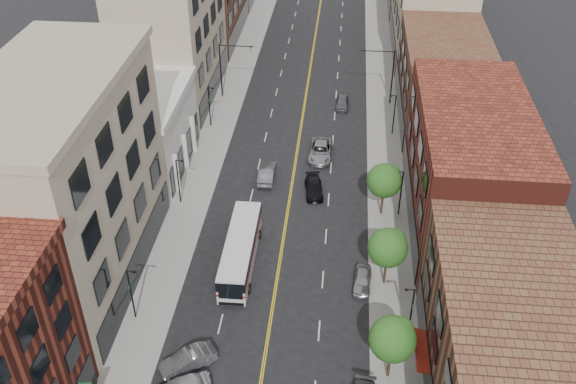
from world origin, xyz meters
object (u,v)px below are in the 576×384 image
(car_lane_a, at_px, (314,188))
(city_bus, at_px, (240,249))
(car_lane_behind, at_px, (267,173))
(car_lane_c, at_px, (342,102))
(car_angle_b, at_px, (188,360))
(car_parked_far, at_px, (362,280))
(car_lane_b, at_px, (320,151))

(car_lane_a, bearing_deg, city_bus, -124.28)
(car_lane_behind, distance_m, car_lane_c, 18.98)
(city_bus, bearing_deg, car_lane_behind, 86.75)
(car_angle_b, bearing_deg, city_bus, 134.44)
(car_parked_far, bearing_deg, car_angle_b, -138.30)
(car_lane_a, relative_size, car_lane_b, 0.79)
(car_lane_b, bearing_deg, city_bus, -107.10)
(car_parked_far, height_order, car_lane_a, car_parked_far)
(city_bus, bearing_deg, car_lane_c, 74.66)
(car_angle_b, xyz_separation_m, car_lane_c, (10.46, 43.02, -0.04))
(city_bus, bearing_deg, car_parked_far, -10.12)
(city_bus, relative_size, car_angle_b, 2.59)
(car_angle_b, bearing_deg, car_lane_b, 129.56)
(city_bus, distance_m, car_parked_far, 11.05)
(car_lane_b, bearing_deg, car_lane_c, 81.14)
(car_lane_behind, height_order, car_lane_b, car_lane_behind)
(car_parked_far, bearing_deg, car_lane_b, 106.86)
(car_angle_b, bearing_deg, car_lane_behind, 138.40)
(car_lane_behind, distance_m, car_lane_b, 7.43)
(car_parked_far, distance_m, car_lane_b, 21.17)
(city_bus, xyz_separation_m, car_lane_c, (8.30, 31.13, -0.99))
(city_bus, relative_size, car_lane_behind, 2.39)
(car_parked_far, bearing_deg, car_lane_c, 98.45)
(car_angle_b, relative_size, car_lane_b, 0.78)
(car_lane_a, relative_size, car_lane_c, 1.11)
(car_angle_b, height_order, car_lane_c, car_angle_b)
(car_lane_b, bearing_deg, car_lane_behind, -136.33)
(car_lane_behind, bearing_deg, car_angle_b, 82.69)
(city_bus, xyz_separation_m, car_lane_a, (5.84, 11.64, -1.03))
(car_angle_b, xyz_separation_m, car_lane_b, (8.30, 30.68, 0.06))
(car_parked_far, bearing_deg, car_lane_behind, 127.11)
(city_bus, xyz_separation_m, car_parked_far, (10.85, -1.86, -1.02))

